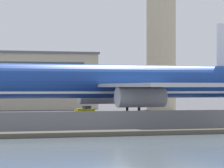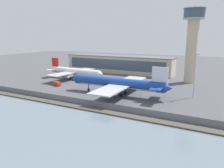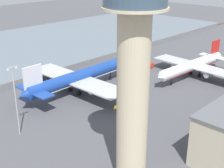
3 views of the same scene
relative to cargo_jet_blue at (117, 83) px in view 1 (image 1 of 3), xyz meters
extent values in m
plane|color=#4C4C51|center=(-11.99, -4.48, -5.66)|extent=(500.00, 500.00, 0.00)
cube|color=#474238|center=(-11.99, -24.98, -5.41)|extent=(320.00, 3.00, 0.50)
cube|color=slate|center=(-11.99, -20.48, -4.48)|extent=(280.00, 0.08, 2.37)
cylinder|color=slate|center=(-11.99, -20.48, -4.48)|extent=(0.10, 0.10, 2.37)
cylinder|color=#193D93|center=(-0.79, -0.02, 0.21)|extent=(46.41, 5.69, 4.79)
cube|color=silver|center=(-0.79, -0.02, -1.11)|extent=(39.44, 4.60, 0.86)
cube|color=#B7BABF|center=(1.74, -11.09, -0.39)|extent=(10.62, 22.43, 0.48)
cube|color=#B7BABF|center=(1.31, 11.15, -0.39)|extent=(10.62, 22.43, 0.48)
cylinder|color=#B7BABF|center=(0.32, -9.33, -1.95)|extent=(6.54, 2.76, 2.64)
cylinder|color=#B7BABF|center=(-0.04, 9.34, -1.95)|extent=(6.54, 2.76, 2.64)
cylinder|color=black|center=(2.50, -2.47, -3.59)|extent=(0.38, 0.38, 2.80)
cylinder|color=black|center=(2.50, -2.47, -4.99)|extent=(1.56, 1.11, 1.54)
cylinder|color=black|center=(2.40, 2.56, -3.59)|extent=(0.38, 0.38, 2.80)
cylinder|color=black|center=(2.40, 2.56, -4.99)|extent=(1.56, 1.11, 1.54)
cube|color=yellow|center=(0.62, 20.71, -4.92)|extent=(3.37, 1.99, 1.11)
cube|color=#283847|center=(1.02, 20.76, -4.11)|extent=(1.27, 1.41, 0.50)
cylinder|color=black|center=(1.52, 21.51, -5.31)|extent=(0.72, 0.31, 0.70)
cylinder|color=black|center=(1.69, 20.16, -5.31)|extent=(0.72, 0.31, 0.70)
cylinder|color=black|center=(-0.45, 21.26, -5.31)|extent=(0.72, 0.31, 0.70)
cylinder|color=black|center=(-0.28, 19.91, -5.31)|extent=(0.72, 0.31, 0.70)
cylinder|color=#C6B793|center=(25.14, 46.79, 13.01)|extent=(6.58, 6.58, 37.36)
camera|label=1|loc=(-28.34, -89.81, -0.71)|focal=105.00mm
camera|label=2|loc=(44.69, -90.90, 21.68)|focal=35.00mm
camera|label=3|loc=(69.82, 83.77, 39.69)|focal=50.00mm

